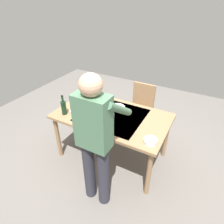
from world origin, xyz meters
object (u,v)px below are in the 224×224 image
(wine_bottle, at_px, (64,107))
(side_bowl_bread, at_px, (150,141))
(wine_glass_left, at_px, (108,125))
(side_bowl_salad, at_px, (76,111))
(serving_bowl_pasta, at_px, (103,115))
(dining_table, at_px, (112,119))
(person_server, at_px, (95,138))
(water_cup_near_left, at_px, (92,109))
(water_cup_near_right, at_px, (96,105))
(dinner_plate_near, at_px, (117,107))
(water_cup_far_left, at_px, (86,115))
(chair_near, at_px, (141,106))

(wine_bottle, relative_size, side_bowl_bread, 1.85)
(wine_glass_left, height_order, side_bowl_salad, wine_glass_left)
(wine_bottle, height_order, serving_bowl_pasta, wine_bottle)
(dining_table, distance_m, person_server, 0.80)
(water_cup_near_left, distance_m, serving_bowl_pasta, 0.22)
(water_cup_near_right, xyz_separation_m, dinner_plate_near, (-0.27, -0.16, -0.05))
(wine_glass_left, distance_m, side_bowl_bread, 0.53)
(serving_bowl_pasta, distance_m, dinner_plate_near, 0.33)
(wine_bottle, distance_m, water_cup_far_left, 0.34)
(person_server, xyz_separation_m, serving_bowl_pasta, (0.27, -0.63, -0.15))
(serving_bowl_pasta, xyz_separation_m, side_bowl_salad, (0.39, 0.11, 0.00))
(person_server, xyz_separation_m, wine_glass_left, (0.05, -0.36, -0.08))
(person_server, height_order, water_cup_near_right, person_server)
(water_cup_near_right, bearing_deg, water_cup_far_left, 93.81)
(water_cup_near_right, distance_m, serving_bowl_pasta, 0.27)
(side_bowl_salad, height_order, side_bowl_bread, same)
(wine_glass_left, bearing_deg, wine_bottle, -5.18)
(dining_table, height_order, water_cup_near_left, water_cup_near_left)
(wine_bottle, xyz_separation_m, side_bowl_bread, (-1.28, 0.01, -0.08))
(side_bowl_salad, xyz_separation_m, dinner_plate_near, (-0.44, -0.43, -0.03))
(person_server, height_order, serving_bowl_pasta, person_server)
(wine_glass_left, height_order, side_bowl_bread, wine_glass_left)
(water_cup_near_left, relative_size, water_cup_near_right, 0.95)
(wine_glass_left, distance_m, water_cup_near_left, 0.54)
(wine_glass_left, xyz_separation_m, side_bowl_salad, (0.62, -0.16, -0.07))
(water_cup_near_right, xyz_separation_m, side_bowl_bread, (-0.97, 0.37, -0.02))
(water_cup_far_left, distance_m, side_bowl_bread, 0.95)
(person_server, distance_m, wine_bottle, 0.91)
(serving_bowl_pasta, relative_size, side_bowl_salad, 1.67)
(wine_bottle, bearing_deg, serving_bowl_pasta, -159.42)
(water_cup_near_left, bearing_deg, wine_bottle, 37.08)
(wine_bottle, distance_m, water_cup_near_left, 0.40)
(chair_near, relative_size, person_server, 0.54)
(wine_glass_left, height_order, dinner_plate_near, wine_glass_left)
(water_cup_near_right, relative_size, side_bowl_bread, 0.68)
(chair_near, height_order, person_server, person_server)
(water_cup_far_left, xyz_separation_m, dinner_plate_near, (-0.25, -0.47, -0.05))
(chair_near, xyz_separation_m, water_cup_near_left, (0.43, 0.91, 0.30))
(dining_table, height_order, dinner_plate_near, dinner_plate_near)
(chair_near, xyz_separation_m, side_bowl_salad, (0.60, 1.05, 0.28))
(chair_near, xyz_separation_m, wine_glass_left, (-0.02, 1.22, 0.35))
(water_cup_far_left, xyz_separation_m, serving_bowl_pasta, (-0.20, -0.14, -0.02))
(person_server, xyz_separation_m, water_cup_near_right, (0.49, -0.79, -0.13))
(wine_glass_left, relative_size, water_cup_far_left, 1.43)
(water_cup_far_left, bearing_deg, dinner_plate_near, -118.37)
(water_cup_near_right, height_order, serving_bowl_pasta, water_cup_near_right)
(dining_table, distance_m, water_cup_near_left, 0.33)
(water_cup_near_right, bearing_deg, wine_glass_left, 136.28)
(water_cup_far_left, relative_size, serving_bowl_pasta, 0.35)
(person_server, bearing_deg, dining_table, -75.06)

